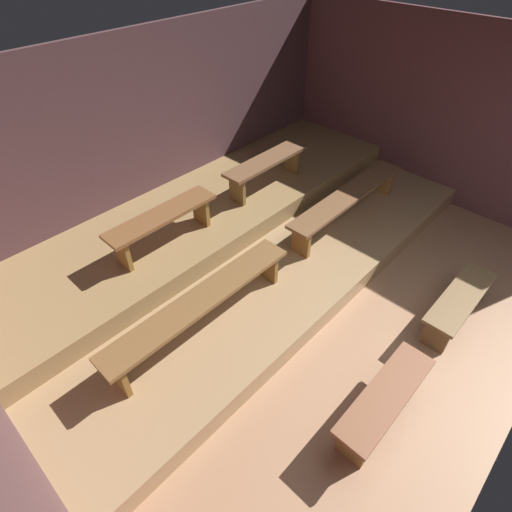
{
  "coord_description": "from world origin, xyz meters",
  "views": [
    {
      "loc": [
        -2.7,
        0.06,
        3.37
      ],
      "look_at": [
        -0.27,
        2.35,
        0.44
      ],
      "focal_mm": 28.56,
      "sensor_mm": 36.0,
      "label": 1
    }
  ],
  "objects_px": {
    "bench_floor_right": "(459,302)",
    "bench_lower_left": "(202,303)",
    "bench_middle_left": "(162,221)",
    "bench_middle_right": "(266,165)",
    "bench_floor_left": "(384,400)",
    "bench_lower_right": "(348,198)"
  },
  "relations": [
    {
      "from": "bench_floor_right",
      "to": "bench_lower_left",
      "type": "xyz_separation_m",
      "value": [
        -1.94,
        1.69,
        0.26
      ]
    },
    {
      "from": "bench_middle_left",
      "to": "bench_middle_right",
      "type": "relative_size",
      "value": 1.0
    },
    {
      "from": "bench_middle_left",
      "to": "bench_middle_right",
      "type": "height_order",
      "value": "same"
    },
    {
      "from": "bench_floor_left",
      "to": "bench_floor_right",
      "type": "distance_m",
      "value": 1.47
    },
    {
      "from": "bench_floor_left",
      "to": "bench_middle_right",
      "type": "bearing_deg",
      "value": 60.27
    },
    {
      "from": "bench_lower_left",
      "to": "bench_floor_left",
      "type": "bearing_deg",
      "value": -74.48
    },
    {
      "from": "bench_lower_left",
      "to": "bench_lower_right",
      "type": "height_order",
      "value": "same"
    },
    {
      "from": "bench_middle_right",
      "to": "bench_lower_left",
      "type": "bearing_deg",
      "value": -152.8
    },
    {
      "from": "bench_middle_right",
      "to": "bench_floor_right",
      "type": "bearing_deg",
      "value": -91.92
    },
    {
      "from": "bench_floor_left",
      "to": "bench_lower_left",
      "type": "xyz_separation_m",
      "value": [
        -0.47,
        1.69,
        0.26
      ]
    },
    {
      "from": "bench_floor_left",
      "to": "bench_lower_right",
      "type": "relative_size",
      "value": 0.54
    },
    {
      "from": "bench_lower_right",
      "to": "bench_middle_right",
      "type": "relative_size",
      "value": 1.61
    },
    {
      "from": "bench_lower_right",
      "to": "bench_middle_left",
      "type": "distance_m",
      "value": 2.29
    },
    {
      "from": "bench_floor_left",
      "to": "bench_lower_left",
      "type": "bearing_deg",
      "value": 105.52
    },
    {
      "from": "bench_floor_right",
      "to": "bench_middle_right",
      "type": "relative_size",
      "value": 0.87
    },
    {
      "from": "bench_floor_right",
      "to": "bench_middle_right",
      "type": "bearing_deg",
      "value": 88.08
    },
    {
      "from": "bench_lower_right",
      "to": "bench_middle_left",
      "type": "bearing_deg",
      "value": 152.8
    },
    {
      "from": "bench_floor_left",
      "to": "bench_lower_left",
      "type": "relative_size",
      "value": 0.54
    },
    {
      "from": "bench_lower_left",
      "to": "bench_middle_right",
      "type": "xyz_separation_m",
      "value": [
        2.03,
        1.04,
        0.22
      ]
    },
    {
      "from": "bench_floor_right",
      "to": "bench_middle_left",
      "type": "xyz_separation_m",
      "value": [
        -1.56,
        2.73,
        0.48
      ]
    },
    {
      "from": "bench_floor_right",
      "to": "bench_middle_left",
      "type": "bearing_deg",
      "value": 119.73
    },
    {
      "from": "bench_floor_left",
      "to": "bench_lower_right",
      "type": "xyz_separation_m",
      "value": [
        1.94,
        1.69,
        0.26
      ]
    }
  ]
}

